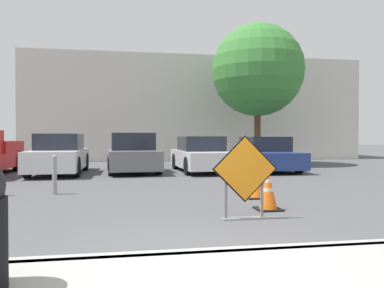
{
  "coord_description": "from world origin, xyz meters",
  "views": [
    {
      "loc": [
        -0.76,
        -4.0,
        1.38
      ],
      "look_at": [
        1.34,
        8.53,
        1.15
      ],
      "focal_mm": 35.0,
      "sensor_mm": 36.0,
      "label": 1
    }
  ],
  "objects_px": {
    "parked_car_nearest": "(60,155)",
    "bollard_nearest": "(55,173)",
    "traffic_cone_third": "(252,179)",
    "traffic_cone_fourth": "(246,171)",
    "traffic_cone_second": "(257,182)",
    "parked_car_fourth": "(265,155)",
    "road_closed_sign": "(245,175)",
    "traffic_cone_nearest": "(268,191)",
    "parked_car_third": "(201,155)",
    "parked_car_second": "(133,154)"
  },
  "relations": [
    {
      "from": "traffic_cone_fourth",
      "to": "bollard_nearest",
      "type": "xyz_separation_m",
      "value": [
        -5.25,
        -1.37,
        0.15
      ]
    },
    {
      "from": "traffic_cone_fourth",
      "to": "parked_car_nearest",
      "type": "relative_size",
      "value": 0.16
    },
    {
      "from": "traffic_cone_second",
      "to": "parked_car_fourth",
      "type": "xyz_separation_m",
      "value": [
        2.73,
        6.73,
        0.28
      ]
    },
    {
      "from": "traffic_cone_third",
      "to": "traffic_cone_fourth",
      "type": "height_order",
      "value": "traffic_cone_fourth"
    },
    {
      "from": "bollard_nearest",
      "to": "parked_car_second",
      "type": "bearing_deg",
      "value": 70.81
    },
    {
      "from": "parked_car_second",
      "to": "bollard_nearest",
      "type": "height_order",
      "value": "parked_car_second"
    },
    {
      "from": "bollard_nearest",
      "to": "parked_car_third",
      "type": "bearing_deg",
      "value": 48.97
    },
    {
      "from": "traffic_cone_third",
      "to": "parked_car_third",
      "type": "bearing_deg",
      "value": 93.74
    },
    {
      "from": "road_closed_sign",
      "to": "traffic_cone_nearest",
      "type": "xyz_separation_m",
      "value": [
        0.69,
        0.73,
        -0.37
      ]
    },
    {
      "from": "parked_car_third",
      "to": "bollard_nearest",
      "type": "distance_m",
      "value": 7.06
    },
    {
      "from": "traffic_cone_second",
      "to": "parked_car_nearest",
      "type": "relative_size",
      "value": 0.16
    },
    {
      "from": "parked_car_nearest",
      "to": "bollard_nearest",
      "type": "xyz_separation_m",
      "value": [
        0.82,
        -5.3,
        -0.2
      ]
    },
    {
      "from": "traffic_cone_nearest",
      "to": "traffic_cone_fourth",
      "type": "xyz_separation_m",
      "value": [
        0.86,
        4.06,
        -0.02
      ]
    },
    {
      "from": "road_closed_sign",
      "to": "parked_car_fourth",
      "type": "height_order",
      "value": "road_closed_sign"
    },
    {
      "from": "road_closed_sign",
      "to": "traffic_cone_third",
      "type": "relative_size",
      "value": 2.38
    },
    {
      "from": "road_closed_sign",
      "to": "bollard_nearest",
      "type": "distance_m",
      "value": 5.04
    },
    {
      "from": "parked_car_third",
      "to": "parked_car_second",
      "type": "bearing_deg",
      "value": -6.1
    },
    {
      "from": "traffic_cone_second",
      "to": "bollard_nearest",
      "type": "height_order",
      "value": "bollard_nearest"
    },
    {
      "from": "traffic_cone_third",
      "to": "parked_car_second",
      "type": "distance_m",
      "value": 6.27
    },
    {
      "from": "road_closed_sign",
      "to": "bollard_nearest",
      "type": "xyz_separation_m",
      "value": [
        -3.7,
        3.42,
        -0.24
      ]
    },
    {
      "from": "traffic_cone_third",
      "to": "parked_car_third",
      "type": "relative_size",
      "value": 0.14
    },
    {
      "from": "traffic_cone_fourth",
      "to": "parked_car_fourth",
      "type": "xyz_separation_m",
      "value": [
        2.11,
        4.03,
        0.29
      ]
    },
    {
      "from": "traffic_cone_third",
      "to": "parked_car_second",
      "type": "relative_size",
      "value": 0.14
    },
    {
      "from": "traffic_cone_nearest",
      "to": "traffic_cone_second",
      "type": "height_order",
      "value": "traffic_cone_nearest"
    },
    {
      "from": "traffic_cone_fourth",
      "to": "parked_car_third",
      "type": "distance_m",
      "value": 4.01
    },
    {
      "from": "parked_car_nearest",
      "to": "bollard_nearest",
      "type": "distance_m",
      "value": 5.37
    },
    {
      "from": "traffic_cone_nearest",
      "to": "parked_car_second",
      "type": "bearing_deg",
      "value": 106.89
    },
    {
      "from": "traffic_cone_nearest",
      "to": "parked_car_second",
      "type": "distance_m",
      "value": 8.55
    },
    {
      "from": "parked_car_second",
      "to": "parked_car_third",
      "type": "relative_size",
      "value": 0.95
    },
    {
      "from": "parked_car_second",
      "to": "bollard_nearest",
      "type": "relative_size",
      "value": 4.32
    },
    {
      "from": "traffic_cone_nearest",
      "to": "parked_car_fourth",
      "type": "distance_m",
      "value": 8.63
    },
    {
      "from": "traffic_cone_third",
      "to": "traffic_cone_fourth",
      "type": "xyz_separation_m",
      "value": [
        0.27,
        1.34,
        0.06
      ]
    },
    {
      "from": "traffic_cone_nearest",
      "to": "traffic_cone_third",
      "type": "relative_size",
      "value": 1.27
    },
    {
      "from": "traffic_cone_nearest",
      "to": "parked_car_nearest",
      "type": "bearing_deg",
      "value": 123.1
    },
    {
      "from": "parked_car_second",
      "to": "parked_car_third",
      "type": "distance_m",
      "value": 2.73
    },
    {
      "from": "parked_car_nearest",
      "to": "parked_car_second",
      "type": "height_order",
      "value": "parked_car_second"
    },
    {
      "from": "traffic_cone_nearest",
      "to": "traffic_cone_third",
      "type": "distance_m",
      "value": 2.79
    },
    {
      "from": "traffic_cone_third",
      "to": "bollard_nearest",
      "type": "relative_size",
      "value": 0.62
    },
    {
      "from": "traffic_cone_fourth",
      "to": "bollard_nearest",
      "type": "relative_size",
      "value": 0.75
    },
    {
      "from": "road_closed_sign",
      "to": "traffic_cone_fourth",
      "type": "xyz_separation_m",
      "value": [
        1.56,
        4.79,
        -0.39
      ]
    },
    {
      "from": "parked_car_fourth",
      "to": "road_closed_sign",
      "type": "bearing_deg",
      "value": 68.65
    },
    {
      "from": "bollard_nearest",
      "to": "road_closed_sign",
      "type": "bearing_deg",
      "value": -42.78
    },
    {
      "from": "traffic_cone_fourth",
      "to": "traffic_cone_nearest",
      "type": "bearing_deg",
      "value": -102.01
    },
    {
      "from": "road_closed_sign",
      "to": "bollard_nearest",
      "type": "relative_size",
      "value": 1.48
    },
    {
      "from": "road_closed_sign",
      "to": "traffic_cone_nearest",
      "type": "height_order",
      "value": "road_closed_sign"
    },
    {
      "from": "traffic_cone_fourth",
      "to": "parked_car_fourth",
      "type": "distance_m",
      "value": 4.56
    },
    {
      "from": "road_closed_sign",
      "to": "traffic_cone_third",
      "type": "bearing_deg",
      "value": 69.58
    },
    {
      "from": "traffic_cone_third",
      "to": "bollard_nearest",
      "type": "distance_m",
      "value": 4.99
    },
    {
      "from": "traffic_cone_fourth",
      "to": "parked_car_fourth",
      "type": "relative_size",
      "value": 0.16
    },
    {
      "from": "parked_car_fourth",
      "to": "bollard_nearest",
      "type": "xyz_separation_m",
      "value": [
        -7.37,
        -5.4,
        -0.14
      ]
    }
  ]
}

